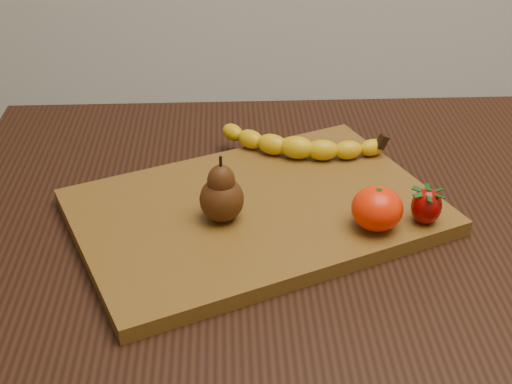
{
  "coord_description": "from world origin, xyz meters",
  "views": [
    {
      "loc": [
        -0.13,
        -0.78,
        1.27
      ],
      "look_at": [
        -0.09,
        -0.01,
        0.8
      ],
      "focal_mm": 50.0,
      "sensor_mm": 36.0,
      "label": 1
    }
  ],
  "objects_px": {
    "pear": "(221,189)",
    "mandarin": "(377,209)",
    "table": "(322,270)",
    "cutting_board": "(256,212)"
  },
  "relations": [
    {
      "from": "cutting_board",
      "to": "mandarin",
      "type": "distance_m",
      "value": 0.16
    },
    {
      "from": "pear",
      "to": "mandarin",
      "type": "xyz_separation_m",
      "value": [
        0.19,
        -0.03,
        -0.02
      ]
    },
    {
      "from": "cutting_board",
      "to": "table",
      "type": "bearing_deg",
      "value": -15.6
    },
    {
      "from": "table",
      "to": "pear",
      "type": "height_order",
      "value": "pear"
    },
    {
      "from": "pear",
      "to": "mandarin",
      "type": "distance_m",
      "value": 0.19
    },
    {
      "from": "cutting_board",
      "to": "mandarin",
      "type": "height_order",
      "value": "mandarin"
    },
    {
      "from": "table",
      "to": "pear",
      "type": "relative_size",
      "value": 11.67
    },
    {
      "from": "pear",
      "to": "mandarin",
      "type": "bearing_deg",
      "value": -8.44
    },
    {
      "from": "cutting_board",
      "to": "mandarin",
      "type": "xyz_separation_m",
      "value": [
        0.14,
        -0.05,
        0.04
      ]
    },
    {
      "from": "table",
      "to": "cutting_board",
      "type": "height_order",
      "value": "cutting_board"
    }
  ]
}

